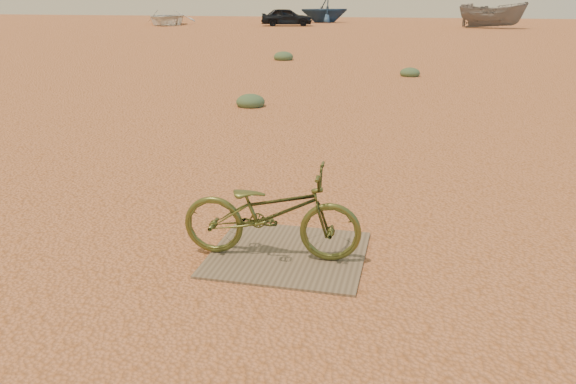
% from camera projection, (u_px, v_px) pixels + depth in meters
% --- Properties ---
extents(ground, '(120.00, 120.00, 0.00)m').
position_uv_depth(ground, '(258.00, 262.00, 4.98)').
color(ground, '#D08053').
rests_on(ground, ground).
extents(plywood_board, '(1.38, 1.26, 0.02)m').
position_uv_depth(plywood_board, '(288.00, 254.00, 5.10)').
color(plywood_board, '#71614A').
rests_on(plywood_board, ground).
extents(bicycle, '(1.62, 0.67, 0.83)m').
position_uv_depth(bicycle, '(271.00, 212.00, 4.91)').
color(bicycle, '#4A5424').
rests_on(bicycle, plywood_board).
extents(car, '(4.20, 2.44, 1.34)m').
position_uv_depth(car, '(287.00, 17.00, 43.48)').
color(car, black).
rests_on(car, ground).
extents(boat_near_left, '(5.01, 6.26, 1.16)m').
position_uv_depth(boat_near_left, '(166.00, 17.00, 44.96)').
color(boat_near_left, silver).
rests_on(boat_near_left, ground).
extents(boat_far_left, '(5.48, 5.27, 2.22)m').
position_uv_depth(boat_far_left, '(324.00, 9.00, 48.95)').
color(boat_far_left, navy).
rests_on(boat_far_left, ground).
extents(boat_mid_right, '(5.03, 3.00, 1.83)m').
position_uv_depth(boat_mid_right, '(492.00, 15.00, 40.30)').
color(boat_mid_right, slate).
rests_on(boat_mid_right, ground).
extents(kale_a, '(0.61, 0.61, 0.34)m').
position_uv_depth(kale_a, '(251.00, 106.00, 11.97)').
color(kale_a, '#50704B').
rests_on(kale_a, ground).
extents(kale_b, '(0.58, 0.58, 0.32)m').
position_uv_depth(kale_b, '(410.00, 76.00, 16.46)').
color(kale_b, '#50704B').
rests_on(kale_b, ground).
extents(kale_c, '(0.72, 0.72, 0.40)m').
position_uv_depth(kale_c, '(283.00, 60.00, 20.60)').
color(kale_c, '#50704B').
rests_on(kale_c, ground).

